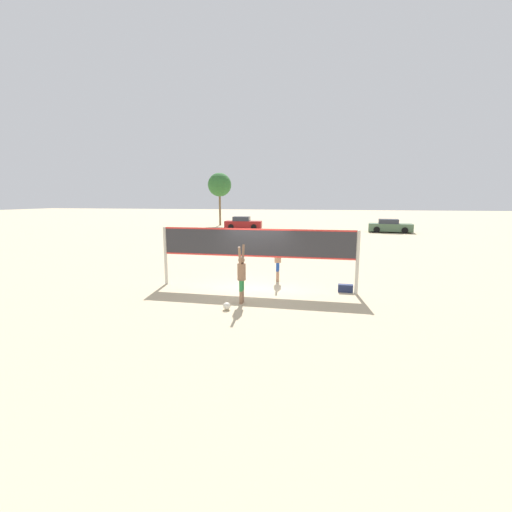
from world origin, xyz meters
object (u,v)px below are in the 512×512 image
at_px(parked_car_mid, 390,226).
at_px(tree_left_cluster, 220,185).
at_px(volleyball_net, 256,247).
at_px(player_spiker, 242,273).
at_px(volleyball, 227,306).
at_px(parked_car_near, 243,223).
at_px(gear_bag, 345,288).
at_px(player_blocker, 278,257).

distance_m(parked_car_mid, tree_left_cluster, 21.86).
distance_m(volleyball_net, player_spiker, 2.05).
xyz_separation_m(volleyball, parked_car_near, (-6.55, 28.82, 0.54)).
xyz_separation_m(volleyball, gear_bag, (3.81, 2.93, 0.03)).
bearing_deg(player_spiker, parked_car_mid, -18.71).
height_order(player_blocker, parked_car_mid, player_blocker).
height_order(gear_bag, tree_left_cluster, tree_left_cluster).
bearing_deg(player_spiker, player_blocker, -12.45).
relative_size(player_spiker, tree_left_cluster, 0.29).
height_order(player_spiker, tree_left_cluster, tree_left_cluster).
relative_size(player_spiker, volleyball, 8.30).
bearing_deg(player_spiker, gear_bag, -58.45).
xyz_separation_m(player_blocker, parked_car_mid, (8.53, 24.00, -0.41)).
xyz_separation_m(player_blocker, parked_car_near, (-7.59, 24.67, -0.38)).
distance_m(volleyball, parked_car_near, 29.56).
relative_size(volleyball, tree_left_cluster, 0.03).
bearing_deg(parked_car_near, player_spiker, -81.52).
relative_size(volleyball_net, gear_bag, 14.20).
distance_m(player_spiker, tree_left_cluster, 35.32).
distance_m(volleyball, gear_bag, 4.80).
distance_m(volleyball, tree_left_cluster, 36.07).
xyz_separation_m(parked_car_mid, tree_left_cluster, (-20.55, 5.82, 4.67)).
bearing_deg(gear_bag, volleyball_net, -176.70).
bearing_deg(volleyball_net, parked_car_mid, 70.13).
height_order(player_blocker, volleyball, player_blocker).
relative_size(player_spiker, player_blocker, 0.99).
bearing_deg(player_spiker, parked_car_near, 13.72).
xyz_separation_m(parked_car_near, tree_left_cluster, (-4.43, 5.15, 4.64)).
distance_m(player_blocker, tree_left_cluster, 32.44).
xyz_separation_m(player_spiker, player_blocker, (0.74, 3.37, 0.01)).
xyz_separation_m(volleyball, parked_car_mid, (9.57, 28.15, 0.52)).
relative_size(parked_car_mid, tree_left_cluster, 0.66).
bearing_deg(player_blocker, volleyball_net, -24.88).
bearing_deg(parked_car_mid, gear_bag, -96.77).
bearing_deg(tree_left_cluster, player_spiker, -71.24).
height_order(volleyball, parked_car_mid, parked_car_mid).
xyz_separation_m(gear_bag, tree_left_cluster, (-14.78, 31.04, 5.16)).
bearing_deg(volleyball_net, volleyball, -98.11).
relative_size(gear_bag, tree_left_cluster, 0.08).
relative_size(player_blocker, gear_bag, 3.67).
bearing_deg(volleyball, parked_car_near, 102.80).
bearing_deg(parked_car_near, parked_car_mid, -7.62).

